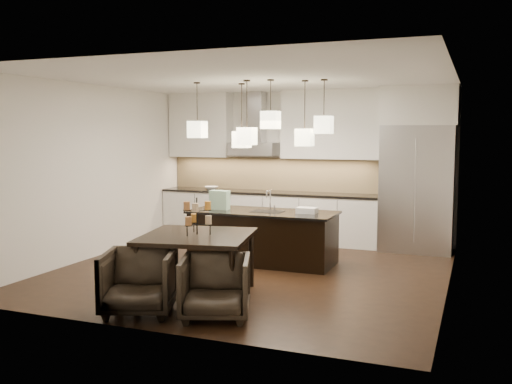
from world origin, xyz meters
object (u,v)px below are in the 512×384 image
at_px(refrigerator, 417,189).
at_px(armchair_left, 139,282).
at_px(dining_table, 197,265).
at_px(armchair_right, 215,287).
at_px(island_body, 263,238).

xyz_separation_m(refrigerator, armchair_left, (-2.53, -4.67, -0.71)).
height_order(refrigerator, dining_table, refrigerator).
distance_m(refrigerator, armchair_left, 5.36).
xyz_separation_m(refrigerator, dining_table, (-2.24, -3.82, -0.69)).
xyz_separation_m(dining_table, armchair_left, (-0.30, -0.85, -0.03)).
distance_m(armchair_left, armchair_right, 0.88).
distance_m(dining_table, armchair_left, 0.90).
relative_size(refrigerator, dining_table, 1.66).
bearing_deg(armchair_right, refrigerator, 49.74).
bearing_deg(island_body, dining_table, -92.87).
distance_m(refrigerator, armchair_right, 4.86).
bearing_deg(refrigerator, dining_table, -120.34).
bearing_deg(island_body, armchair_right, -80.24).
xyz_separation_m(armchair_left, armchair_right, (0.86, 0.17, -0.02)).
bearing_deg(refrigerator, armchair_left, -118.46).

